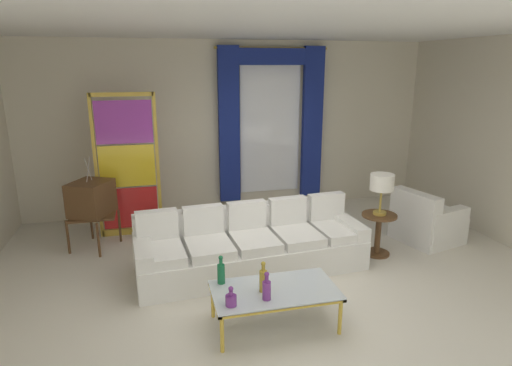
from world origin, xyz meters
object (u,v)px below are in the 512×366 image
object	(u,v)px
coffee_table	(275,292)
stained_glass_divider	(128,169)
bottle_ruby_flask	(263,279)
armchair_white	(425,223)
couch_white_long	(251,246)
bottle_crystal_tall	(267,289)
peacock_figurine	(153,226)
table_lamp_brass	(382,184)
vintage_tv	(91,200)
bottle_blue_decanter	(231,299)
round_side_table	(378,231)
bottle_amber_squat	(221,272)

from	to	relation	value
coffee_table	stained_glass_divider	distance (m)	3.34
bottle_ruby_flask	stained_glass_divider	distance (m)	3.27
armchair_white	couch_white_long	bearing A→B (deg)	-174.72
bottle_crystal_tall	armchair_white	xyz separation A→B (m)	(2.95, 1.75, -0.24)
coffee_table	peacock_figurine	size ratio (longest dim) A/B	2.09
coffee_table	table_lamp_brass	world-z (taller)	table_lamp_brass
vintage_tv	couch_white_long	bearing A→B (deg)	-29.83
stained_glass_divider	table_lamp_brass	xyz separation A→B (m)	(3.37, -1.61, -0.03)
coffee_table	vintage_tv	distance (m)	3.22
table_lamp_brass	stained_glass_divider	bearing A→B (deg)	154.54
bottle_crystal_tall	peacock_figurine	size ratio (longest dim) A/B	0.48
coffee_table	bottle_blue_decanter	world-z (taller)	bottle_blue_decanter
stained_glass_divider	table_lamp_brass	distance (m)	3.73
round_side_table	armchair_white	bearing A→B (deg)	16.01
peacock_figurine	stained_glass_divider	bearing A→B (deg)	133.92
round_side_table	bottle_amber_squat	bearing A→B (deg)	-156.03
peacock_figurine	table_lamp_brass	xyz separation A→B (m)	(3.05, -1.27, 0.81)
vintage_tv	bottle_blue_decanter	bearing A→B (deg)	-60.62
armchair_white	peacock_figurine	size ratio (longest dim) A/B	1.66
coffee_table	bottle_crystal_tall	distance (m)	0.26
bottle_blue_decanter	bottle_crystal_tall	world-z (taller)	bottle_crystal_tall
coffee_table	vintage_tv	xyz separation A→B (m)	(-2.00, 2.50, 0.35)
bottle_crystal_tall	armchair_white	distance (m)	3.44
bottle_blue_decanter	round_side_table	bearing A→B (deg)	32.46
bottle_ruby_flask	peacock_figurine	world-z (taller)	bottle_ruby_flask
bottle_blue_decanter	bottle_ruby_flask	xyz separation A→B (m)	(0.36, 0.18, 0.06)
coffee_table	bottle_ruby_flask	world-z (taller)	bottle_ruby_flask
bottle_amber_squat	round_side_table	world-z (taller)	bottle_amber_squat
bottle_blue_decanter	bottle_amber_squat	distance (m)	0.45
armchair_white	bottle_crystal_tall	bearing A→B (deg)	-149.37
coffee_table	bottle_blue_decanter	size ratio (longest dim) A/B	6.40
bottle_crystal_tall	bottle_blue_decanter	bearing A→B (deg)	-175.94
bottle_amber_squat	peacock_figurine	size ratio (longest dim) A/B	0.51
bottle_amber_squat	bottle_blue_decanter	bearing A→B (deg)	-87.45
bottle_blue_decanter	round_side_table	size ratio (longest dim) A/B	0.33
bottle_ruby_flask	vintage_tv	distance (m)	3.14
couch_white_long	armchair_white	bearing A→B (deg)	5.28
couch_white_long	stained_glass_divider	world-z (taller)	stained_glass_divider
armchair_white	stained_glass_divider	distance (m)	4.58
bottle_amber_squat	vintage_tv	size ratio (longest dim) A/B	0.23
bottle_blue_decanter	round_side_table	world-z (taller)	bottle_blue_decanter
bottle_ruby_flask	round_side_table	size ratio (longest dim) A/B	0.54
bottle_amber_squat	table_lamp_brass	distance (m)	2.65
vintage_tv	round_side_table	size ratio (longest dim) A/B	2.26
bottle_amber_squat	table_lamp_brass	bearing A→B (deg)	23.97
table_lamp_brass	armchair_white	bearing A→B (deg)	16.01
coffee_table	bottle_crystal_tall	bearing A→B (deg)	-127.55
bottle_blue_decanter	armchair_white	xyz separation A→B (m)	(3.30, 1.77, -0.19)
bottle_amber_squat	peacock_figurine	world-z (taller)	bottle_amber_squat
bottle_blue_decanter	round_side_table	xyz separation A→B (m)	(2.36, 1.50, -0.12)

